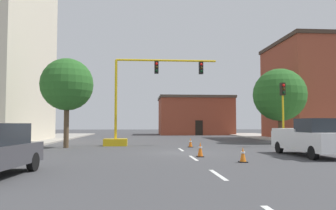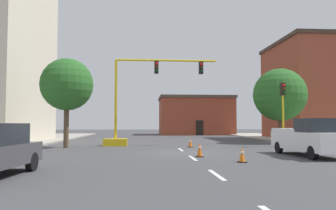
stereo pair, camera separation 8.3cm
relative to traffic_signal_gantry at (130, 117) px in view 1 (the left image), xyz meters
The scene contains 16 objects.
ground_plane 7.85m from the traffic_signal_gantry, 62.07° to the right, with size 160.00×160.00×0.00m, color #424244.
sidewalk_left 10.07m from the traffic_signal_gantry, behind, with size 6.00×56.00×0.14m, color #9E998E.
sidewalk_right 16.99m from the traffic_signal_gantry, ahead, with size 6.00×56.00×0.14m, color #B2ADA3.
lane_stripe_seg_1 15.72m from the traffic_signal_gantry, 76.90° to the right, with size 0.16×2.40×0.01m, color silver.
lane_stripe_seg_2 10.52m from the traffic_signal_gantry, 69.93° to the right, with size 0.16×2.40×0.01m, color silver.
lane_stripe_seg_3 5.89m from the traffic_signal_gantry, 49.67° to the right, with size 0.16×2.40×0.01m, color silver.
building_brick_center 28.11m from the traffic_signal_gantry, 70.80° to the left, with size 11.42×8.48×5.98m.
building_row_right 23.94m from the traffic_signal_gantry, 25.10° to the left, with size 11.21×10.75×10.96m.
traffic_signal_gantry is the anchor object (origin of this frame).
traffic_light_pole_right 11.74m from the traffic_signal_gantry, ahead, with size 0.32×0.47×4.80m.
tree_left_near 5.37m from the traffic_signal_gantry, 156.58° to the right, with size 3.76×3.76×6.42m.
tree_right_mid 13.59m from the traffic_signal_gantry, 11.24° to the left, with size 4.69×4.69×6.64m.
pickup_truck_white 13.56m from the traffic_signal_gantry, 42.89° to the right, with size 2.20×5.47×1.99m.
traffic_cone_roadside_a 10.09m from the traffic_signal_gantry, 66.41° to the right, with size 0.36×0.36×0.78m.
traffic_cone_roadside_b 5.24m from the traffic_signal_gantry, 23.54° to the right, with size 0.36×0.36×0.68m.
traffic_cone_roadside_c 13.02m from the traffic_signal_gantry, 64.97° to the right, with size 0.36×0.36×0.69m.
Camera 1 is at (-2.54, -19.80, 1.73)m, focal length 35.96 mm.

